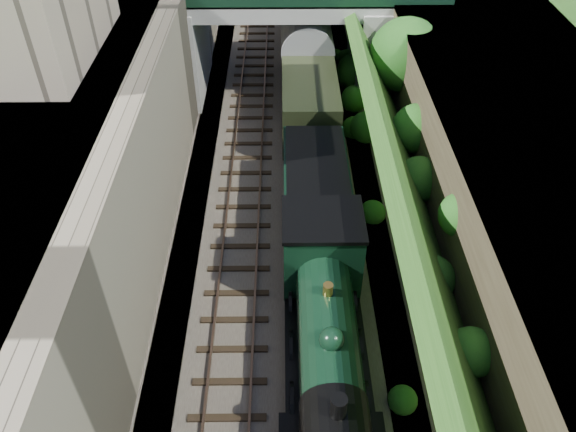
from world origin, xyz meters
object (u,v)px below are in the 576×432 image
object	(u,v)px
locomotive	(326,326)
tender	(315,193)
road_bridge	(302,24)
tree	(407,56)

from	to	relation	value
locomotive	tender	world-z (taller)	locomotive
road_bridge	tender	world-z (taller)	road_bridge
tree	locomotive	distance (m)	15.24
road_bridge	locomotive	size ratio (longest dim) A/B	1.56
road_bridge	tree	bearing A→B (deg)	-47.78
tender	road_bridge	bearing A→B (deg)	91.19
locomotive	tender	bearing A→B (deg)	90.00
road_bridge	tree	distance (m)	7.42
road_bridge	tender	size ratio (longest dim) A/B	2.67
road_bridge	locomotive	bearing A→B (deg)	-89.26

